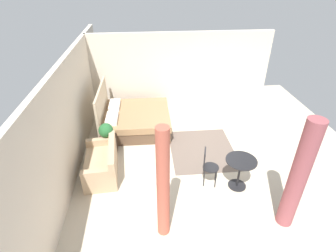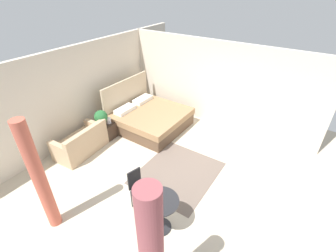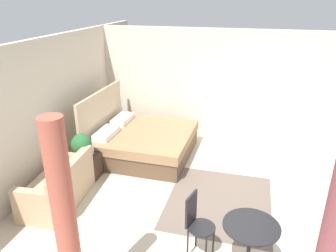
{
  "view_description": "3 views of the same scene",
  "coord_description": "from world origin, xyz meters",
  "px_view_note": "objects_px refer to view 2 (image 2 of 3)",
  "views": [
    {
      "loc": [
        -5.69,
        1.23,
        4.31
      ],
      "look_at": [
        0.16,
        0.67,
        0.73
      ],
      "focal_mm": 28.02,
      "sensor_mm": 36.0,
      "label": 1
    },
    {
      "loc": [
        -3.74,
        -2.46,
        4.09
      ],
      "look_at": [
        0.51,
        0.36,
        0.87
      ],
      "focal_mm": 25.68,
      "sensor_mm": 36.0,
      "label": 2
    },
    {
      "loc": [
        -4.67,
        -0.62,
        3.28
      ],
      "look_at": [
        0.75,
        0.84,
        0.98
      ],
      "focal_mm": 34.64,
      "sensor_mm": 36.0,
      "label": 3
    }
  ],
  "objects_px": {
    "couch": "(81,143)",
    "balcony_table": "(160,209)",
    "cafe_chair_near_window": "(137,186)",
    "bed": "(149,118)",
    "vase": "(109,121)",
    "potted_plant": "(101,118)",
    "nightstand": "(106,131)"
  },
  "relations": [
    {
      "from": "bed",
      "to": "vase",
      "type": "height_order",
      "value": "bed"
    },
    {
      "from": "nightstand",
      "to": "couch",
      "type": "bearing_deg",
      "value": 176.44
    },
    {
      "from": "cafe_chair_near_window",
      "to": "balcony_table",
      "type": "bearing_deg",
      "value": -104.58
    },
    {
      "from": "vase",
      "to": "balcony_table",
      "type": "bearing_deg",
      "value": -119.32
    },
    {
      "from": "balcony_table",
      "to": "vase",
      "type": "bearing_deg",
      "value": 60.68
    },
    {
      "from": "couch",
      "to": "balcony_table",
      "type": "bearing_deg",
      "value": -103.26
    },
    {
      "from": "nightstand",
      "to": "potted_plant",
      "type": "distance_m",
      "value": 0.52
    },
    {
      "from": "potted_plant",
      "to": "cafe_chair_near_window",
      "type": "height_order",
      "value": "potted_plant"
    },
    {
      "from": "bed",
      "to": "vase",
      "type": "bearing_deg",
      "value": 150.39
    },
    {
      "from": "balcony_table",
      "to": "bed",
      "type": "bearing_deg",
      "value": 40.53
    },
    {
      "from": "balcony_table",
      "to": "cafe_chair_near_window",
      "type": "xyz_separation_m",
      "value": [
        0.18,
        0.69,
        0.02
      ]
    },
    {
      "from": "bed",
      "to": "vase",
      "type": "distance_m",
      "value": 1.28
    },
    {
      "from": "potted_plant",
      "to": "vase",
      "type": "relative_size",
      "value": 2.92
    },
    {
      "from": "bed",
      "to": "potted_plant",
      "type": "height_order",
      "value": "bed"
    },
    {
      "from": "bed",
      "to": "potted_plant",
      "type": "distance_m",
      "value": 1.53
    },
    {
      "from": "bed",
      "to": "potted_plant",
      "type": "bearing_deg",
      "value": 153.34
    },
    {
      "from": "nightstand",
      "to": "balcony_table",
      "type": "height_order",
      "value": "balcony_table"
    },
    {
      "from": "vase",
      "to": "cafe_chair_near_window",
      "type": "height_order",
      "value": "cafe_chair_near_window"
    },
    {
      "from": "nightstand",
      "to": "cafe_chair_near_window",
      "type": "bearing_deg",
      "value": -120.46
    },
    {
      "from": "potted_plant",
      "to": "couch",
      "type": "bearing_deg",
      "value": 175.39
    },
    {
      "from": "couch",
      "to": "vase",
      "type": "distance_m",
      "value": 0.99
    },
    {
      "from": "vase",
      "to": "nightstand",
      "type": "bearing_deg",
      "value": 159.25
    },
    {
      "from": "potted_plant",
      "to": "vase",
      "type": "distance_m",
      "value": 0.29
    },
    {
      "from": "couch",
      "to": "potted_plant",
      "type": "relative_size",
      "value": 2.86
    },
    {
      "from": "balcony_table",
      "to": "cafe_chair_near_window",
      "type": "relative_size",
      "value": 0.82
    },
    {
      "from": "bed",
      "to": "nightstand",
      "type": "height_order",
      "value": "bed"
    },
    {
      "from": "couch",
      "to": "bed",
      "type": "bearing_deg",
      "value": -19.34
    },
    {
      "from": "nightstand",
      "to": "potted_plant",
      "type": "xyz_separation_m",
      "value": [
        -0.1,
        -0.01,
        0.51
      ]
    },
    {
      "from": "nightstand",
      "to": "balcony_table",
      "type": "xyz_separation_m",
      "value": [
        -1.56,
        -3.04,
        0.29
      ]
    },
    {
      "from": "couch",
      "to": "potted_plant",
      "type": "xyz_separation_m",
      "value": [
        0.73,
        -0.06,
        0.45
      ]
    },
    {
      "from": "nightstand",
      "to": "vase",
      "type": "xyz_separation_m",
      "value": [
        0.12,
        -0.05,
        0.32
      ]
    },
    {
      "from": "bed",
      "to": "vase",
      "type": "xyz_separation_m",
      "value": [
        -1.09,
        0.62,
        0.24
      ]
    }
  ]
}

